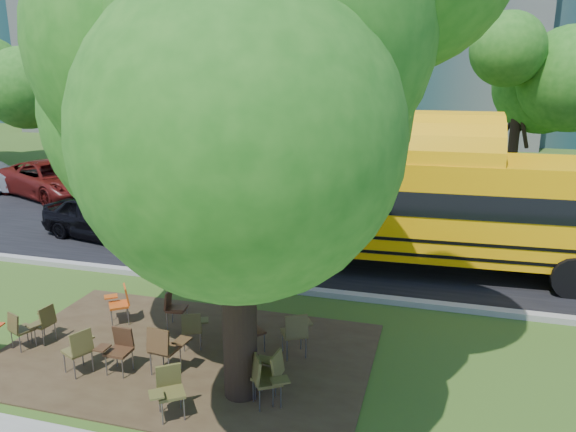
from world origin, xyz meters
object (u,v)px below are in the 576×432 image
(chair_3, at_px, (119,346))
(chair_6, at_px, (271,370))
(main_tree, at_px, (233,72))
(bg_car_red, at_px, (53,179))
(chair_2, at_px, (80,346))
(chair_11, at_px, (193,326))
(chair_12, at_px, (250,327))
(chair_8, at_px, (45,320))
(chair_10, at_px, (174,305))
(chair_1, at_px, (20,327))
(chair_5, at_px, (169,387))
(chair_13, at_px, (296,330))
(black_car, at_px, (103,217))
(chair_9, at_px, (121,300))
(chair_7, at_px, (265,377))
(chair_4, at_px, (164,345))
(school_bus, at_px, (441,206))

(chair_3, relative_size, chair_6, 0.95)
(main_tree, height_order, bg_car_red, main_tree)
(main_tree, height_order, chair_3, main_tree)
(chair_2, bearing_deg, chair_11, -23.30)
(chair_12, bearing_deg, chair_8, -39.72)
(chair_10, bearing_deg, chair_1, -63.74)
(chair_5, bearing_deg, main_tree, -170.86)
(chair_5, relative_size, chair_13, 0.92)
(main_tree, relative_size, bg_car_red, 1.65)
(chair_3, relative_size, black_car, 0.21)
(black_car, xyz_separation_m, bg_car_red, (-5.20, 4.33, 0.05))
(chair_3, relative_size, chair_12, 1.00)
(chair_6, distance_m, black_car, 10.38)
(bg_car_red, bearing_deg, chair_9, -113.27)
(chair_5, height_order, chair_6, chair_6)
(main_tree, distance_m, chair_12, 4.96)
(chair_7, bearing_deg, chair_4, -133.10)
(chair_1, relative_size, chair_9, 0.93)
(chair_1, relative_size, black_car, 0.19)
(chair_8, bearing_deg, chair_11, -71.61)
(chair_6, bearing_deg, chair_8, 87.24)
(chair_10, bearing_deg, chair_4, 13.94)
(chair_5, bearing_deg, chair_3, -68.32)
(chair_3, height_order, chair_7, chair_7)
(chair_12, xyz_separation_m, black_car, (-6.85, 5.51, 0.18))
(chair_13, xyz_separation_m, black_car, (-7.76, 5.48, 0.13))
(chair_8, bearing_deg, chair_10, -51.66)
(chair_1, height_order, black_car, black_car)
(chair_7, distance_m, chair_9, 4.38)
(chair_11, distance_m, chair_12, 1.10)
(school_bus, relative_size, chair_9, 14.76)
(main_tree, height_order, chair_7, main_tree)
(chair_6, bearing_deg, bg_car_red, 53.84)
(chair_3, xyz_separation_m, chair_12, (2.00, 1.34, -0.00))
(chair_3, xyz_separation_m, chair_8, (-2.02, 0.58, -0.03))
(chair_11, bearing_deg, chair_5, -98.94)
(chair_6, height_order, chair_8, chair_6)
(school_bus, xyz_separation_m, chair_10, (-5.19, -5.08, -1.24))
(chair_4, relative_size, chair_7, 1.08)
(chair_5, xyz_separation_m, bg_car_red, (-11.53, 12.13, 0.22))
(chair_4, relative_size, chair_9, 1.13)
(chair_4, bearing_deg, chair_9, 145.22)
(chair_3, xyz_separation_m, black_car, (-4.86, 6.85, 0.18))
(chair_7, xyz_separation_m, chair_10, (-2.69, 2.14, -0.03))
(chair_3, bearing_deg, school_bus, -127.06)
(chair_9, bearing_deg, chair_3, 174.57)
(chair_4, height_order, chair_13, chair_4)
(main_tree, distance_m, chair_7, 4.74)
(main_tree, xyz_separation_m, bg_car_red, (-12.40, 11.27, -4.51))
(chair_5, bearing_deg, chair_8, -59.23)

